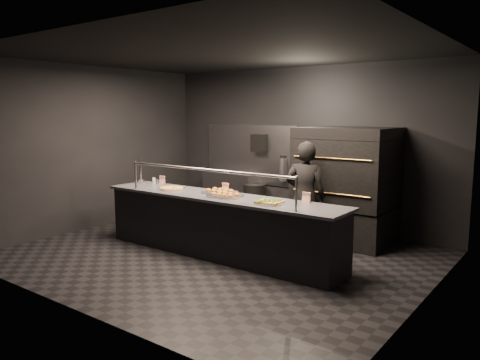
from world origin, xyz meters
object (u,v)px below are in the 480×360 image
at_px(slider_tray_a, 220,192).
at_px(slider_tray_b, 225,195).
at_px(round_pizza, 172,188).
at_px(trash_bin, 254,202).
at_px(service_counter, 219,225).
at_px(square_pizza, 270,202).
at_px(towel_dispenser, 259,143).
at_px(beer_tap, 141,175).
at_px(prep_shelf, 230,194).
at_px(worker, 305,197).
at_px(pizza_oven, 347,184).
at_px(fire_extinguisher, 283,169).

bearing_deg(slider_tray_a, slider_tray_b, -36.96).
bearing_deg(round_pizza, trash_bin, 88.09).
bearing_deg(service_counter, square_pizza, -4.00).
height_order(towel_dispenser, beer_tap, towel_dispenser).
height_order(prep_shelf, square_pizza, square_pizza).
relative_size(towel_dispenser, square_pizza, 0.84).
height_order(slider_tray_a, slider_tray_b, slider_tray_a).
distance_m(towel_dispenser, worker, 2.39).
distance_m(pizza_oven, worker, 0.95).
distance_m(slider_tray_b, square_pizza, 0.79).
xyz_separation_m(slider_tray_b, trash_bin, (-1.06, 2.27, -0.58)).
relative_size(service_counter, prep_shelf, 3.42).
xyz_separation_m(service_counter, slider_tray_a, (-0.10, 0.15, 0.48)).
bearing_deg(slider_tray_b, square_pizza, -1.58).
relative_size(prep_shelf, square_pizza, 2.87).
height_order(prep_shelf, slider_tray_b, slider_tray_b).
bearing_deg(fire_extinguisher, pizza_oven, -17.89).
xyz_separation_m(towel_dispenser, trash_bin, (0.00, -0.17, -1.18)).
xyz_separation_m(service_counter, pizza_oven, (1.20, 1.90, 0.50)).
distance_m(prep_shelf, trash_bin, 0.71).
relative_size(fire_extinguisher, slider_tray_a, 1.08).
distance_m(fire_extinguisher, beer_tap, 2.73).
xyz_separation_m(service_counter, worker, (0.92, 0.99, 0.40)).
xyz_separation_m(towel_dispenser, fire_extinguisher, (0.55, 0.01, -0.49)).
bearing_deg(towel_dispenser, prep_shelf, -174.29).
bearing_deg(beer_tap, pizza_oven, 29.44).
bearing_deg(slider_tray_b, beer_tap, 174.52).
xyz_separation_m(round_pizza, slider_tray_a, (0.87, 0.16, 0.01)).
relative_size(service_counter, trash_bin, 5.60).
bearing_deg(towel_dispenser, slider_tray_b, -66.49).
bearing_deg(prep_shelf, towel_dispenser, 5.71).
bearing_deg(slider_tray_b, slider_tray_a, 143.04).
distance_m(slider_tray_a, trash_bin, 2.29).
distance_m(service_counter, trash_bin, 2.40).
xyz_separation_m(beer_tap, square_pizza, (2.85, -0.22, -0.12)).
bearing_deg(pizza_oven, fire_extinguisher, 162.11).
distance_m(pizza_oven, slider_tray_b, 2.21).
bearing_deg(worker, square_pizza, 71.71).
bearing_deg(pizza_oven, slider_tray_a, -126.62).
height_order(pizza_oven, fire_extinguisher, pizza_oven).
distance_m(slider_tray_a, worker, 1.33).
relative_size(beer_tap, worker, 0.28).
height_order(round_pizza, trash_bin, round_pizza).
distance_m(prep_shelf, round_pizza, 2.46).
xyz_separation_m(fire_extinguisher, beer_tap, (-1.55, -2.25, -0.00)).
height_order(slider_tray_a, worker, worker).
bearing_deg(prep_shelf, worker, -27.76).
height_order(slider_tray_b, trash_bin, slider_tray_b).
xyz_separation_m(service_counter, towel_dispenser, (-0.90, 2.39, 1.09)).
bearing_deg(fire_extinguisher, slider_tray_a, -83.67).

